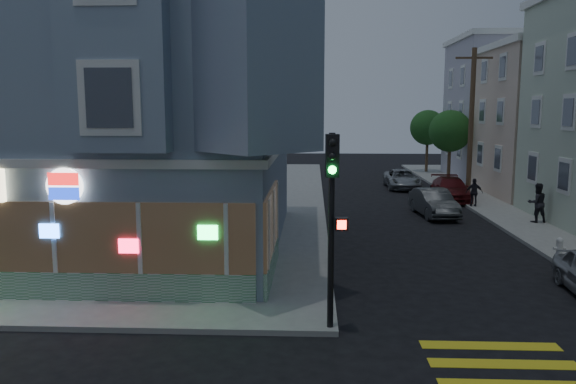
# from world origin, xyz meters

# --- Properties ---
(ground) EXTENTS (120.00, 120.00, 0.00)m
(ground) POSITION_xyz_m (0.00, 0.00, 0.00)
(ground) COLOR black
(ground) RESTS_ON ground
(sidewalk_nw) EXTENTS (33.00, 42.00, 0.15)m
(sidewalk_nw) POSITION_xyz_m (-13.50, 23.00, 0.07)
(sidewalk_nw) COLOR gray
(sidewalk_nw) RESTS_ON ground
(corner_building) EXTENTS (14.60, 14.60, 11.40)m
(corner_building) POSITION_xyz_m (-6.00, 10.98, 5.82)
(corner_building) COLOR gray
(corner_building) RESTS_ON sidewalk_nw
(row_house_d) EXTENTS (12.00, 8.60, 10.50)m
(row_house_d) POSITION_xyz_m (19.50, 34.00, 5.40)
(row_house_d) COLOR #AFAABB
(row_house_d) RESTS_ON sidewalk_ne
(utility_pole) EXTENTS (2.20, 0.30, 9.00)m
(utility_pole) POSITION_xyz_m (12.00, 24.00, 4.80)
(utility_pole) COLOR #4C3826
(utility_pole) RESTS_ON sidewalk_ne
(street_tree_near) EXTENTS (3.00, 3.00, 5.30)m
(street_tree_near) POSITION_xyz_m (12.20, 30.00, 3.94)
(street_tree_near) COLOR #4C3826
(street_tree_near) RESTS_ON sidewalk_ne
(street_tree_far) EXTENTS (3.00, 3.00, 5.30)m
(street_tree_far) POSITION_xyz_m (12.20, 38.00, 3.94)
(street_tree_far) COLOR #4C3826
(street_tree_far) RESTS_ON sidewalk_ne
(pedestrian_a) EXTENTS (0.99, 0.82, 1.87)m
(pedestrian_a) POSITION_xyz_m (13.00, 15.79, 1.09)
(pedestrian_a) COLOR black
(pedestrian_a) RESTS_ON sidewalk_ne
(pedestrian_b) EXTENTS (0.93, 0.45, 1.55)m
(pedestrian_b) POSITION_xyz_m (11.30, 20.19, 0.92)
(pedestrian_b) COLOR black
(pedestrian_b) RESTS_ON sidewalk_ne
(parked_car_b) EXTENTS (1.95, 4.42, 1.41)m
(parked_car_b) POSITION_xyz_m (8.60, 17.88, 0.71)
(parked_car_b) COLOR #3B3E40
(parked_car_b) RESTS_ON ground
(parked_car_c) EXTENTS (2.20, 4.90, 1.39)m
(parked_car_c) POSITION_xyz_m (10.70, 23.08, 0.70)
(parked_car_c) COLOR #581417
(parked_car_c) RESTS_ON ground
(parked_car_d) EXTENTS (2.22, 4.77, 1.32)m
(parked_car_d) POSITION_xyz_m (8.60, 28.28, 0.66)
(parked_car_d) COLOR #90959A
(parked_car_d) RESTS_ON ground
(traffic_signal) EXTENTS (0.56, 0.53, 4.77)m
(traffic_signal) POSITION_xyz_m (2.82, 2.18, 3.38)
(traffic_signal) COLOR black
(traffic_signal) RESTS_ON sidewalk_nw
(fire_hydrant) EXTENTS (0.42, 0.24, 0.73)m
(fire_hydrant) POSITION_xyz_m (11.30, 9.26, 0.54)
(fire_hydrant) COLOR silver
(fire_hydrant) RESTS_ON sidewalk_ne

